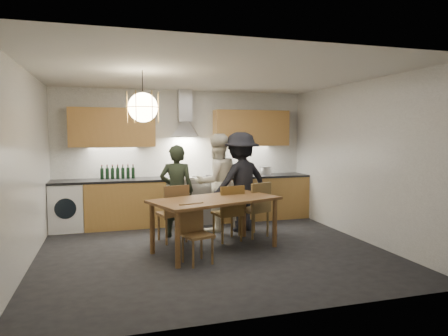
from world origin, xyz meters
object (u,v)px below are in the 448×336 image
object	(u,v)px
chair_back_left	(174,210)
wine_bottles	(118,172)
person_left	(177,191)
person_right	(241,182)
chair_front	(195,229)
dining_table	(215,204)
mixing_bowl	(247,173)
stock_pot	(265,171)
person_mid	(217,182)

from	to	relation	value
chair_back_left	wine_bottles	size ratio (longest dim) A/B	1.48
person_left	person_right	xyz separation A→B (m)	(1.18, 0.13, 0.10)
chair_front	person_right	world-z (taller)	person_right
dining_table	mixing_bowl	bearing A→B (deg)	39.35
stock_pot	mixing_bowl	bearing A→B (deg)	-175.60
dining_table	person_left	size ratio (longest dim) A/B	1.32
chair_front	person_left	world-z (taller)	person_left
chair_front	mixing_bowl	bearing A→B (deg)	39.21
person_right	wine_bottles	xyz separation A→B (m)	(-2.11, 0.97, 0.15)
person_left	wine_bottles	distance (m)	1.46
person_right	chair_back_left	bearing A→B (deg)	3.63
chair_back_left	person_mid	xyz separation A→B (m)	(0.87, 0.60, 0.34)
dining_table	stock_pot	size ratio (longest dim) A/B	9.04
person_left	person_mid	size ratio (longest dim) A/B	0.90
dining_table	person_left	bearing A→B (deg)	95.17
person_right	stock_pot	bearing A→B (deg)	-149.85
chair_back_left	person_right	distance (m)	1.41
chair_front	stock_pot	bearing A→B (deg)	33.30
person_left	wine_bottles	world-z (taller)	person_left
person_mid	person_right	distance (m)	0.43
chair_front	wine_bottles	world-z (taller)	wine_bottles
dining_table	person_right	distance (m)	1.32
chair_back_left	person_mid	bearing A→B (deg)	-159.06
person_mid	person_left	bearing A→B (deg)	4.24
person_left	wine_bottles	xyz separation A→B (m)	(-0.93, 1.10, 0.25)
dining_table	wine_bottles	world-z (taller)	wine_bottles
person_left	stock_pot	xyz separation A→B (m)	(2.02, 1.02, 0.20)
chair_front	stock_pot	distance (m)	3.19
dining_table	person_right	world-z (taller)	person_right
person_left	person_mid	xyz separation A→B (m)	(0.77, 0.25, 0.09)
dining_table	person_left	distance (m)	1.03
chair_back_left	person_mid	world-z (taller)	person_mid
chair_back_left	stock_pot	xyz separation A→B (m)	(2.12, 1.36, 0.45)
chair_front	wine_bottles	xyz separation A→B (m)	(-0.93, 2.50, 0.58)
person_left	stock_pot	bearing A→B (deg)	-136.94
chair_back_left	wine_bottles	bearing A→B (deg)	-73.72
person_right	mixing_bowl	world-z (taller)	person_right
chair_front	person_right	size ratio (longest dim) A/B	0.45
wine_bottles	chair_back_left	bearing A→B (deg)	-60.18
dining_table	wine_bottles	bearing A→B (deg)	104.53
stock_pot	chair_front	bearing A→B (deg)	-129.85
wine_bottles	person_mid	bearing A→B (deg)	-26.55
chair_back_left	chair_front	size ratio (longest dim) A/B	1.17
person_left	person_right	size ratio (longest dim) A/B	0.88
dining_table	person_right	size ratio (longest dim) A/B	1.16
dining_table	wine_bottles	xyz separation A→B (m)	(-1.35, 2.04, 0.34)
chair_front	wine_bottles	bearing A→B (deg)	93.61
dining_table	chair_back_left	world-z (taller)	chair_back_left
person_mid	person_right	world-z (taller)	person_right
person_mid	wine_bottles	world-z (taller)	person_mid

